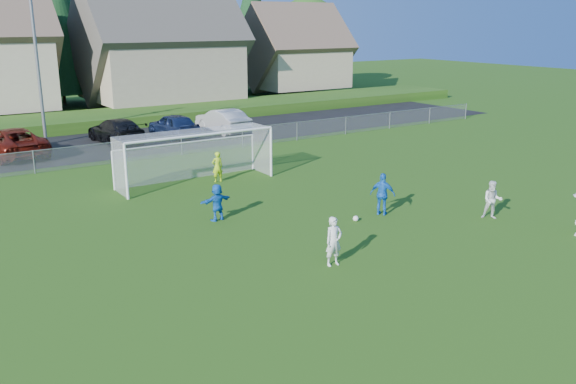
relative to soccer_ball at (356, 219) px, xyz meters
name	(u,v)px	position (x,y,z in m)	size (l,w,h in m)	color
ground	(454,310)	(-2.62, -7.23, -0.11)	(160.00, 160.00, 0.00)	#193D0C
asphalt_lot	(117,143)	(-2.62, 20.27, -0.10)	(60.00, 60.00, 0.00)	black
grass_embankment	(82,121)	(-2.62, 27.77, 0.29)	(70.00, 6.00, 0.80)	#1E420F
soccer_ball	(356,219)	(0.00, 0.00, 0.00)	(0.22, 0.22, 0.22)	white
player_white_a	(334,241)	(-3.38, -2.96, 0.68)	(0.58, 0.38, 1.58)	silver
player_white_b	(492,200)	(4.62, -2.64, 0.64)	(0.73, 0.57, 1.50)	silver
player_blue_a	(383,194)	(1.40, 0.06, 0.73)	(0.99, 0.41, 1.69)	blue
player_blue_b	(217,202)	(-4.35, 3.07, 0.61)	(1.34, 0.43, 1.44)	blue
goalkeeper	(217,167)	(-1.67, 8.27, 0.62)	(0.53, 0.35, 1.47)	#9FCC18
car_c	(12,142)	(-8.74, 19.79, 0.70)	(2.68, 5.81, 1.61)	#521109
car_d	(116,131)	(-2.54, 20.34, 0.66)	(2.16, 5.32, 1.54)	black
car_e	(174,125)	(1.22, 20.14, 0.68)	(1.87, 4.65, 1.58)	#111C3D
car_f	(223,121)	(4.76, 19.98, 0.70)	(1.72, 4.92, 1.62)	#B0B0B0
soccer_goal	(193,149)	(-2.62, 8.82, 1.52)	(7.42, 1.90, 2.50)	white
chainlink_fence	(148,148)	(-2.62, 14.77, 0.52)	(52.06, 0.06, 1.20)	gray
streetlight	(39,70)	(-7.06, 18.77, 4.73)	(1.38, 0.18, 9.00)	slate
houses_row	(73,22)	(-0.64, 35.23, 7.22)	(53.90, 11.45, 13.27)	tan
tree_row	(44,27)	(-1.57, 41.50, 6.80)	(65.98, 12.36, 13.80)	#382616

